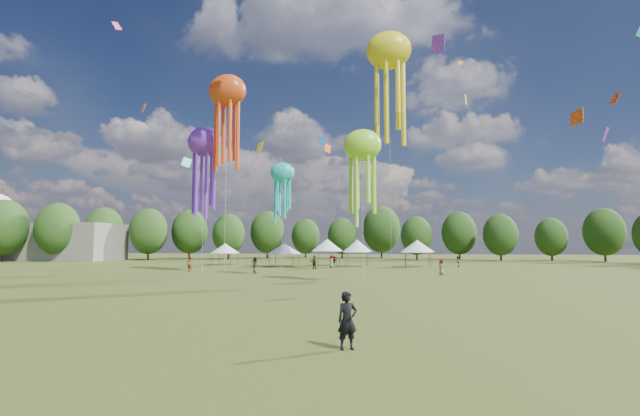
# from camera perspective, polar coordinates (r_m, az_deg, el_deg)

# --- Properties ---
(ground) EXTENTS (300.00, 300.00, 0.00)m
(ground) POSITION_cam_1_polar(r_m,az_deg,el_deg) (18.08, -18.38, -15.42)
(ground) COLOR #384416
(ground) RESTS_ON ground
(observer_main) EXTENTS (0.82, 0.72, 1.89)m
(observer_main) POSITION_cam_1_polar(r_m,az_deg,el_deg) (15.15, 3.52, -14.16)
(observer_main) COLOR black
(observer_main) RESTS_ON ground
(spectator_near) EXTENTS (1.10, 1.09, 1.79)m
(spectator_near) POSITION_cam_1_polar(r_m,az_deg,el_deg) (54.39, -8.28, -7.33)
(spectator_near) COLOR gray
(spectator_near) RESTS_ON ground
(spectators_far) EXTENTS (35.78, 20.89, 1.92)m
(spectators_far) POSITION_cam_1_polar(r_m,az_deg,el_deg) (63.96, 1.95, -6.99)
(spectators_far) COLOR gray
(spectators_far) RESTS_ON ground
(festival_tents) EXTENTS (37.01, 8.69, 4.37)m
(festival_tents) POSITION_cam_1_polar(r_m,az_deg,el_deg) (71.94, 0.52, -4.99)
(festival_tents) COLOR #47474C
(festival_tents) RESTS_ON ground
(show_kites) EXTENTS (28.55, 18.65, 30.49)m
(show_kites) POSITION_cam_1_polar(r_m,az_deg,el_deg) (55.72, -2.07, 12.26)
(show_kites) COLOR purple
(show_kites) RESTS_ON ground
(small_kites) EXTENTS (67.00, 49.66, 44.56)m
(small_kites) POSITION_cam_1_polar(r_m,az_deg,el_deg) (63.83, 0.63, 18.72)
(small_kites) COLOR purple
(small_kites) RESTS_ON ground
(treeline) EXTENTS (201.57, 95.24, 13.43)m
(treeline) POSITION_cam_1_polar(r_m,az_deg,el_deg) (79.24, 0.72, -2.46)
(treeline) COLOR #38281C
(treeline) RESTS_ON ground
(hangar) EXTENTS (40.00, 12.00, 8.00)m
(hangar) POSITION_cam_1_polar(r_m,az_deg,el_deg) (118.88, -33.02, -3.68)
(hangar) COLOR gray
(hangar) RESTS_ON ground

